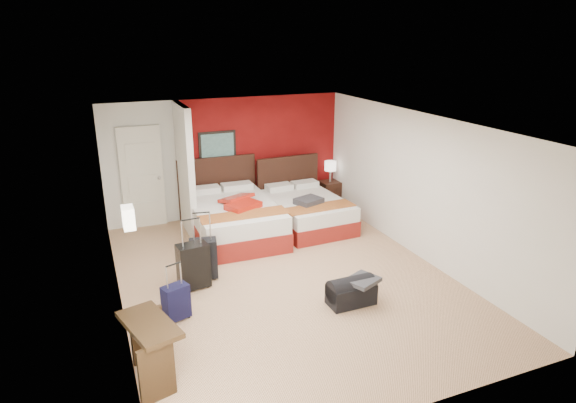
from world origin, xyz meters
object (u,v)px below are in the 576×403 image
duffel_bag (351,293)px  suitcase_navy (176,304)px  bed_left (234,220)px  suitcase_charcoal (204,260)px  desk (152,351)px  table_lamp (330,172)px  nightstand (330,193)px  suitcase_black (193,267)px  bed_right (307,212)px  red_suitcase_open (240,202)px

duffel_bag → suitcase_navy: bearing=166.4°
bed_left → duffel_bag: bearing=-73.6°
bed_left → duffel_bag: 3.19m
suitcase_navy → duffel_bag: (2.42, -0.54, -0.07)m
suitcase_charcoal → desk: 2.47m
bed_left → suitcase_navy: 2.98m
table_lamp → suitcase_charcoal: table_lamp is taller
nightstand → suitcase_black: bearing=-145.1°
table_lamp → bed_left: bearing=-159.3°
bed_left → duffel_bag: (0.85, -3.07, -0.16)m
nightstand → desk: size_ratio=0.64×
bed_right → suitcase_black: bearing=-149.9°
red_suitcase_open → suitcase_black: (-1.25, -1.62, -0.38)m
table_lamp → duffel_bag: (-1.69, -4.03, -0.62)m
red_suitcase_open → table_lamp: 2.66m
bed_right → suitcase_navy: (-3.10, -2.52, -0.05)m
bed_left → suitcase_black: (-1.15, -1.72, 0.01)m
table_lamp → suitcase_navy: size_ratio=0.97×
bed_left → duffel_bag: bed_left is taller
bed_right → suitcase_navy: 4.00m
bed_right → red_suitcase_open: size_ratio=2.30×
suitcase_black → suitcase_charcoal: (0.22, 0.26, -0.03)m
red_suitcase_open → duffel_bag: size_ratio=1.24×
red_suitcase_open → suitcase_navy: (-1.67, -2.43, -0.48)m
red_suitcase_open → table_lamp: bearing=-1.2°
bed_right → red_suitcase_open: red_suitcase_open is taller
red_suitcase_open → table_lamp: table_lamp is taller
red_suitcase_open → suitcase_black: size_ratio=1.22×
bed_right → nightstand: bed_right is taller
desk → suitcase_black: bearing=49.7°
bed_left → desk: size_ratio=2.54×
bed_right → suitcase_black: suitcase_black is taller
suitcase_black → suitcase_charcoal: suitcase_black is taller
bed_right → table_lamp: 1.49m
bed_left → suitcase_black: 2.07m
suitcase_charcoal → suitcase_navy: 1.24m
suitcase_charcoal → suitcase_navy: bearing=-109.7°
table_lamp → suitcase_black: size_ratio=0.68×
suitcase_black → duffel_bag: size_ratio=1.02×
red_suitcase_open → suitcase_black: red_suitcase_open is taller
bed_left → desk: (-2.04, -3.67, 0.03)m
bed_right → suitcase_black: size_ratio=2.80×
suitcase_charcoal → desk: (-1.11, -2.20, 0.05)m
desk → bed_left: bearing=45.2°
red_suitcase_open → desk: (-2.14, -3.57, -0.36)m
table_lamp → suitcase_black: (-3.69, -2.68, -0.45)m
suitcase_black → desk: (-0.89, -1.95, 0.02)m
red_suitcase_open → table_lamp: (2.44, 1.06, 0.07)m
desk → bed_right: bearing=30.0°
suitcase_charcoal → desk: bearing=-105.4°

